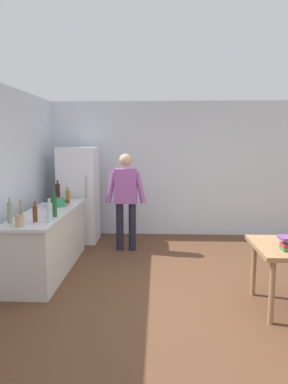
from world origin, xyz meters
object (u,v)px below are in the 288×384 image
at_px(utensil_jar, 20,220).
at_px(bottle_oil_amber, 68,197).
at_px(bottle_beer_brown, 35,214).
at_px(bottle_vinegar_tall, 10,212).
at_px(bottle_wine_green, 54,206).
at_px(refrigerator, 79,195).
at_px(bottle_wine_dark, 58,191).
at_px(person, 126,195).
at_px(cooking_pot, 56,203).
at_px(bottle_water_clear, 50,212).

bearing_deg(utensil_jar, bottle_oil_amber, 83.22).
bearing_deg(bottle_beer_brown, bottle_oil_amber, 86.23).
relative_size(bottle_vinegar_tall, bottle_oil_amber, 1.14).
bearing_deg(utensil_jar, bottle_wine_green, 66.59).
bearing_deg(refrigerator, bottle_wine_dark, -112.01).
bearing_deg(bottle_vinegar_tall, utensil_jar, -41.85).
height_order(bottle_wine_dark, bottle_oil_amber, bottle_wine_dark).
xyz_separation_m(person, cooking_pot, (-1.03, -0.67, -0.02)).
xyz_separation_m(bottle_beer_brown, bottle_water_clear, (0.19, -0.00, 0.02)).
distance_m(bottle_wine_dark, bottle_wine_green, 1.45).
bearing_deg(bottle_beer_brown, refrigerator, 89.12).
relative_size(refrigerator, utensil_jar, 5.62).
height_order(refrigerator, bottle_vinegar_tall, refrigerator).
bearing_deg(bottle_vinegar_tall, bottle_beer_brown, 14.65).
height_order(bottle_beer_brown, bottle_wine_dark, bottle_wine_dark).
relative_size(bottle_wine_dark, bottle_wine_green, 1.00).
bearing_deg(bottle_water_clear, bottle_oil_amber, 94.51).
bearing_deg(bottle_beer_brown, bottle_wine_green, 65.11).
relative_size(utensil_jar, bottle_wine_dark, 0.94).
bearing_deg(bottle_wine_green, utensil_jar, -113.41).
bearing_deg(refrigerator, person, -30.23).
xyz_separation_m(refrigerator, cooking_pot, (-0.08, -1.23, 0.06)).
distance_m(bottle_vinegar_tall, bottle_wine_green, 0.59).
distance_m(bottle_beer_brown, bottle_wine_dark, 1.73).
relative_size(bottle_beer_brown, bottle_oil_amber, 0.93).
relative_size(utensil_jar, bottle_water_clear, 1.07).
height_order(person, bottle_wine_green, person).
relative_size(person, bottle_wine_dark, 5.00).
xyz_separation_m(cooking_pot, bottle_wine_green, (0.19, -0.76, 0.09)).
height_order(bottle_vinegar_tall, bottle_beer_brown, bottle_vinegar_tall).
xyz_separation_m(cooking_pot, bottle_wine_dark, (-0.16, 0.64, 0.09)).
bearing_deg(utensil_jar, refrigerator, 87.00).
bearing_deg(utensil_jar, person, 61.55).
bearing_deg(person, bottle_beer_brown, -119.38).
bearing_deg(refrigerator, bottle_water_clear, -86.23).
distance_m(utensil_jar, bottle_beer_brown, 0.27).
bearing_deg(bottle_wine_dark, bottle_water_clear, -77.32).
bearing_deg(bottle_wine_green, bottle_vinegar_tall, -138.12).
bearing_deg(cooking_pot, bottle_wine_dark, 103.67).
distance_m(bottle_vinegar_tall, bottle_oil_amber, 1.42).
relative_size(cooking_pot, bottle_vinegar_tall, 1.25).
relative_size(bottle_beer_brown, bottle_wine_dark, 0.76).
bearing_deg(utensil_jar, cooking_pot, 87.64).
xyz_separation_m(cooking_pot, bottle_oil_amber, (0.13, 0.22, 0.06)).
bearing_deg(cooking_pot, bottle_wine_green, -75.95).
distance_m(person, cooking_pot, 1.23).
xyz_separation_m(bottle_beer_brown, bottle_oil_amber, (0.09, 1.29, 0.01)).
distance_m(refrigerator, bottle_wine_green, 2.00).
height_order(refrigerator, cooking_pot, refrigerator).
height_order(cooking_pot, bottle_wine_green, bottle_wine_green).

